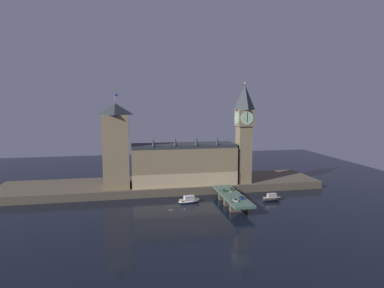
{
  "coord_description": "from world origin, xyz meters",
  "views": [
    {
      "loc": [
        -22.22,
        -182.21,
        59.92
      ],
      "look_at": [
        16.59,
        20.0,
        33.88
      ],
      "focal_mm": 30.0,
      "sensor_mm": 36.0,
      "label": 1
    }
  ],
  "objects_px": {
    "clock_tower": "(244,130)",
    "pedestrian_far_rail": "(219,189)",
    "car_northbound_trail": "(235,201)",
    "pedestrian_near_rail": "(232,202)",
    "street_lamp_near": "(231,195)",
    "car_southbound_lead": "(242,198)",
    "car_southbound_trail": "(231,189)",
    "boat_downstream": "(272,198)",
    "boat_upstream": "(189,200)",
    "victoria_tower": "(116,146)",
    "pedestrian_mid_walk": "(240,192)",
    "car_northbound_lead": "(224,190)"
  },
  "relations": [
    {
      "from": "car_southbound_trail",
      "to": "boat_downstream",
      "type": "bearing_deg",
      "value": -16.98
    },
    {
      "from": "pedestrian_near_rail",
      "to": "street_lamp_near",
      "type": "distance_m",
      "value": 3.43
    },
    {
      "from": "car_northbound_trail",
      "to": "car_southbound_trail",
      "type": "xyz_separation_m",
      "value": [
        5.17,
        23.28,
        0.03
      ]
    },
    {
      "from": "boat_upstream",
      "to": "car_southbound_trail",
      "type": "bearing_deg",
      "value": 2.07
    },
    {
      "from": "car_northbound_trail",
      "to": "boat_upstream",
      "type": "distance_m",
      "value": 31.73
    },
    {
      "from": "street_lamp_near",
      "to": "car_southbound_trail",
      "type": "bearing_deg",
      "value": 71.57
    },
    {
      "from": "car_southbound_trail",
      "to": "pedestrian_mid_walk",
      "type": "xyz_separation_m",
      "value": [
        2.58,
        -8.68,
        0.22
      ]
    },
    {
      "from": "victoria_tower",
      "to": "pedestrian_mid_walk",
      "type": "xyz_separation_m",
      "value": [
        73.18,
        -33.64,
        -25.75
      ]
    },
    {
      "from": "car_northbound_lead",
      "to": "boat_downstream",
      "type": "xyz_separation_m",
      "value": [
        28.91,
        -5.74,
        -5.0
      ]
    },
    {
      "from": "car_northbound_trail",
      "to": "pedestrian_far_rail",
      "type": "height_order",
      "value": "pedestrian_far_rail"
    },
    {
      "from": "car_northbound_lead",
      "to": "boat_upstream",
      "type": "bearing_deg",
      "value": 178.64
    },
    {
      "from": "clock_tower",
      "to": "car_southbound_trail",
      "type": "bearing_deg",
      "value": -125.74
    },
    {
      "from": "street_lamp_near",
      "to": "boat_downstream",
      "type": "height_order",
      "value": "street_lamp_near"
    },
    {
      "from": "car_southbound_trail",
      "to": "street_lamp_near",
      "type": "height_order",
      "value": "street_lamp_near"
    },
    {
      "from": "boat_downstream",
      "to": "car_northbound_trail",
      "type": "bearing_deg",
      "value": -150.99
    },
    {
      "from": "pedestrian_near_rail",
      "to": "pedestrian_far_rail",
      "type": "height_order",
      "value": "pedestrian_near_rail"
    },
    {
      "from": "car_northbound_lead",
      "to": "pedestrian_near_rail",
      "type": "bearing_deg",
      "value": -96.14
    },
    {
      "from": "victoria_tower",
      "to": "car_southbound_lead",
      "type": "xyz_separation_m",
      "value": [
        70.59,
        -43.65,
        -26.03
      ]
    },
    {
      "from": "car_southbound_lead",
      "to": "car_southbound_trail",
      "type": "distance_m",
      "value": 18.69
    },
    {
      "from": "pedestrian_far_rail",
      "to": "victoria_tower",
      "type": "bearing_deg",
      "value": 158.33
    },
    {
      "from": "car_northbound_lead",
      "to": "pedestrian_near_rail",
      "type": "distance_m",
      "value": 24.15
    },
    {
      "from": "clock_tower",
      "to": "pedestrian_far_rail",
      "type": "xyz_separation_m",
      "value": [
        -23.08,
        -21.31,
        -34.83
      ]
    },
    {
      "from": "street_lamp_near",
      "to": "car_southbound_lead",
      "type": "bearing_deg",
      "value": 35.31
    },
    {
      "from": "clock_tower",
      "to": "car_southbound_lead",
      "type": "relative_size",
      "value": 17.63
    },
    {
      "from": "car_southbound_trail",
      "to": "victoria_tower",
      "type": "bearing_deg",
      "value": 160.53
    },
    {
      "from": "car_northbound_trail",
      "to": "victoria_tower",
      "type": "bearing_deg",
      "value": 143.6
    },
    {
      "from": "clock_tower",
      "to": "pedestrian_far_rail",
      "type": "relative_size",
      "value": 42.82
    },
    {
      "from": "car_northbound_lead",
      "to": "pedestrian_far_rail",
      "type": "distance_m",
      "value": 2.99
    },
    {
      "from": "clock_tower",
      "to": "boat_upstream",
      "type": "relative_size",
      "value": 4.82
    },
    {
      "from": "clock_tower",
      "to": "pedestrian_mid_walk",
      "type": "relative_size",
      "value": 38.21
    },
    {
      "from": "car_northbound_trail",
      "to": "pedestrian_mid_walk",
      "type": "xyz_separation_m",
      "value": [
        7.75,
        14.6,
        0.25
      ]
    },
    {
      "from": "car_southbound_lead",
      "to": "street_lamp_near",
      "type": "distance_m",
      "value": 10.58
    },
    {
      "from": "victoria_tower",
      "to": "boat_upstream",
      "type": "relative_size",
      "value": 4.26
    },
    {
      "from": "street_lamp_near",
      "to": "pedestrian_far_rail",
      "type": "bearing_deg",
      "value": 89.06
    },
    {
      "from": "pedestrian_mid_walk",
      "to": "car_northbound_trail",
      "type": "bearing_deg",
      "value": -117.97
    },
    {
      "from": "clock_tower",
      "to": "car_southbound_trail",
      "type": "xyz_separation_m",
      "value": [
        -15.33,
        -21.3,
        -34.94
      ]
    },
    {
      "from": "boat_upstream",
      "to": "clock_tower",
      "type": "bearing_deg",
      "value": 27.69
    },
    {
      "from": "pedestrian_near_rail",
      "to": "street_lamp_near",
      "type": "relative_size",
      "value": 0.26
    },
    {
      "from": "clock_tower",
      "to": "street_lamp_near",
      "type": "distance_m",
      "value": 60.34
    },
    {
      "from": "boat_downstream",
      "to": "clock_tower",
      "type": "bearing_deg",
      "value": 106.42
    },
    {
      "from": "pedestrian_far_rail",
      "to": "street_lamp_near",
      "type": "distance_m",
      "value": 24.68
    },
    {
      "from": "victoria_tower",
      "to": "street_lamp_near",
      "type": "distance_m",
      "value": 82.77
    },
    {
      "from": "car_southbound_trail",
      "to": "car_southbound_lead",
      "type": "bearing_deg",
      "value": -90.0
    },
    {
      "from": "car_southbound_trail",
      "to": "car_northbound_lead",
      "type": "bearing_deg",
      "value": -163.77
    },
    {
      "from": "street_lamp_near",
      "to": "boat_downstream",
      "type": "distance_m",
      "value": 37.24
    },
    {
      "from": "pedestrian_far_rail",
      "to": "car_southbound_trail",
      "type": "bearing_deg",
      "value": 0.09
    },
    {
      "from": "car_southbound_trail",
      "to": "pedestrian_near_rail",
      "type": "xyz_separation_m",
      "value": [
        -7.75,
        -25.52,
        0.16
      ]
    },
    {
      "from": "car_southbound_lead",
      "to": "car_northbound_trail",
      "type": "bearing_deg",
      "value": -138.4
    },
    {
      "from": "car_northbound_lead",
      "to": "pedestrian_near_rail",
      "type": "height_order",
      "value": "pedestrian_near_rail"
    },
    {
      "from": "car_southbound_trail",
      "to": "boat_upstream",
      "type": "height_order",
      "value": "car_southbound_trail"
    }
  ]
}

